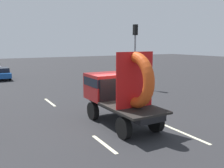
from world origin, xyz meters
TOP-DOWN VIEW (x-y plane):
  - ground_plane at (0.00, 0.00)m, footprint 120.00×120.00m
  - flatbed_truck at (-0.16, 0.15)m, footprint 2.02×4.83m
  - distant_sedan at (-3.81, 19.27)m, footprint 1.74×4.06m
  - traffic_light at (6.10, 7.64)m, footprint 0.42×0.36m
  - lane_dash_left_near at (-1.98, -1.91)m, footprint 0.16×2.02m
  - lane_dash_left_far at (-1.98, 6.05)m, footprint 0.16×2.46m
  - lane_dash_right_near at (1.66, -2.61)m, footprint 0.16×2.91m
  - lane_dash_right_far at (1.66, 5.68)m, footprint 0.16×2.15m

SIDE VIEW (x-z plane):
  - ground_plane at x=0.00m, z-range 0.00..0.00m
  - lane_dash_left_near at x=-1.98m, z-range 0.00..0.01m
  - lane_dash_left_far at x=-1.98m, z-range 0.00..0.01m
  - lane_dash_right_near at x=1.66m, z-range 0.00..0.01m
  - lane_dash_right_far at x=1.66m, z-range 0.00..0.01m
  - distant_sedan at x=-3.81m, z-range 0.05..1.37m
  - flatbed_truck at x=-0.16m, z-range -0.12..3.48m
  - traffic_light at x=6.10m, z-range 0.86..6.43m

